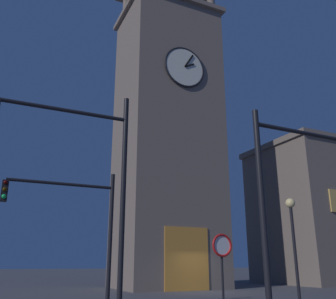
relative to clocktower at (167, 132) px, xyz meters
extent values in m
plane|color=#4C4C51|center=(-0.47, 4.74, -11.72)|extent=(200.00, 200.00, 0.00)
cube|color=#75665B|center=(0.00, -0.02, -0.65)|extent=(7.28, 6.01, 22.13)
cube|color=#75665B|center=(0.00, -0.02, 10.61)|extent=(7.88, 6.61, 0.40)
cylinder|color=#75665B|center=(-3.04, -2.42, 12.25)|extent=(0.70, 0.70, 2.88)
cylinder|color=#75665B|center=(-1.01, -2.42, 12.25)|extent=(0.70, 0.70, 2.88)
cylinder|color=#75665B|center=(1.01, -2.42, 12.25)|extent=(0.70, 0.70, 2.88)
cylinder|color=#75665B|center=(3.04, -2.42, 12.25)|extent=(0.70, 0.70, 2.88)
cylinder|color=silver|center=(0.00, 3.05, 4.27)|extent=(3.22, 0.12, 3.22)
torus|color=black|center=(0.00, 3.07, 4.27)|extent=(3.38, 0.16, 3.38)
cube|color=black|center=(-0.39, 3.15, 4.47)|extent=(0.84, 0.06, 0.52)
cube|color=black|center=(-0.36, 3.15, 4.85)|extent=(0.81, 0.06, 1.23)
cube|color=orange|center=(0.00, 2.94, -9.72)|extent=(3.20, 0.24, 4.00)
cube|color=#E0B259|center=(-12.57, 4.41, -5.29)|extent=(1.00, 0.12, 1.80)
cylinder|color=black|center=(8.29, 14.62, -8.30)|extent=(0.16, 0.16, 6.83)
cylinder|color=black|center=(10.19, 14.62, -5.63)|extent=(3.79, 0.12, 0.12)
cylinder|color=black|center=(5.55, 17.65, -8.84)|extent=(0.16, 0.16, 5.75)
cylinder|color=black|center=(3.89, 17.65, -6.36)|extent=(3.32, 0.12, 0.12)
cylinder|color=black|center=(7.59, 11.07, -9.15)|extent=(0.16, 0.16, 5.14)
cylinder|color=black|center=(9.55, 11.07, -7.14)|extent=(3.93, 0.12, 0.12)
cube|color=black|center=(11.52, 11.07, -7.57)|extent=(0.22, 0.30, 0.75)
sphere|color=#360505|center=(11.52, 11.25, -7.29)|extent=(0.16, 0.16, 0.16)
sphere|color=#392705|center=(11.52, 11.25, -7.54)|extent=(0.16, 0.16, 0.16)
sphere|color=#18C154|center=(11.52, 11.25, -7.79)|extent=(0.16, 0.16, 0.16)
cylinder|color=black|center=(-0.65, 12.11, -9.64)|extent=(0.14, 0.14, 4.15)
sphere|color=#F9DB8C|center=(-0.65, 12.11, -7.35)|extent=(0.44, 0.44, 0.44)
cylinder|color=black|center=(4.56, 14.14, -10.52)|extent=(0.08, 0.08, 2.39)
cylinder|color=white|center=(4.56, 14.18, -9.43)|extent=(0.70, 0.04, 0.70)
torus|color=red|center=(4.56, 14.20, -9.43)|extent=(0.78, 0.08, 0.78)
camera|label=1|loc=(11.74, 25.19, -10.00)|focal=39.49mm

